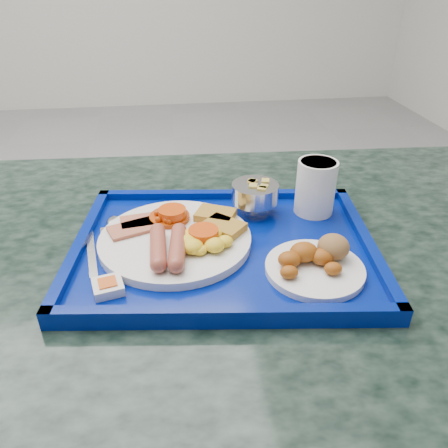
% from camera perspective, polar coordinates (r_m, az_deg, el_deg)
% --- Properties ---
extents(floor, '(6.00, 6.00, 0.00)m').
position_cam_1_polar(floor, '(2.03, -23.83, -9.75)').
color(floor, gray).
rests_on(floor, ground).
extents(table, '(1.34, 0.93, 0.81)m').
position_cam_1_polar(table, '(0.88, 0.28, -14.46)').
color(table, gray).
rests_on(table, floor).
extents(tray, '(0.53, 0.42, 0.03)m').
position_cam_1_polar(tray, '(0.73, -0.00, -3.12)').
color(tray, navy).
rests_on(tray, table).
extents(main_plate, '(0.25, 0.25, 0.04)m').
position_cam_1_polar(main_plate, '(0.73, -5.80, -1.67)').
color(main_plate, white).
rests_on(main_plate, tray).
extents(bread_plate, '(0.15, 0.15, 0.05)m').
position_cam_1_polar(bread_plate, '(0.68, 11.95, -4.79)').
color(bread_plate, white).
rests_on(bread_plate, tray).
extents(fruit_bowl, '(0.09, 0.09, 0.06)m').
position_cam_1_polar(fruit_bowl, '(0.81, 4.09, 3.98)').
color(fruit_bowl, '#B0AFB2').
rests_on(fruit_bowl, tray).
extents(juice_cup, '(0.07, 0.07, 0.10)m').
position_cam_1_polar(juice_cup, '(0.82, 11.90, 4.94)').
color(juice_cup, white).
rests_on(juice_cup, tray).
extents(spoon, '(0.04, 0.16, 0.01)m').
position_cam_1_polar(spoon, '(0.79, -14.49, -0.48)').
color(spoon, '#B0AFB2').
rests_on(spoon, tray).
extents(knife, '(0.04, 0.18, 0.00)m').
position_cam_1_polar(knife, '(0.75, -17.00, -2.84)').
color(knife, '#B0AFB2').
rests_on(knife, tray).
extents(jam_packet, '(0.05, 0.05, 0.02)m').
position_cam_1_polar(jam_packet, '(0.65, -14.91, -7.91)').
color(jam_packet, white).
rests_on(jam_packet, tray).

